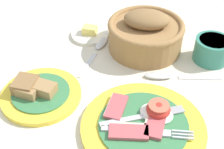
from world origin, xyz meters
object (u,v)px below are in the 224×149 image
object	(u,v)px
breakfast_plate	(144,124)
bread_basket	(146,33)
sugar_cup	(212,49)
butter_dish	(90,34)
teaspoon_near_cup	(98,48)
bread_plate	(39,93)
teaspoon_by_saucer	(169,76)

from	to	relation	value
breakfast_plate	bread_basket	size ratio (longest dim) A/B	1.27
breakfast_plate	sugar_cup	bearing A→B (deg)	75.82
butter_dish	teaspoon_near_cup	xyz separation A→B (m)	(0.05, -0.05, -0.00)
bread_basket	teaspoon_near_cup	bearing A→B (deg)	-152.26
breakfast_plate	sugar_cup	xyz separation A→B (m)	(0.08, 0.30, 0.02)
bread_plate	bread_basket	distance (m)	0.33
bread_plate	butter_dish	xyz separation A→B (m)	(-0.02, 0.28, -0.01)
breakfast_plate	bread_basket	distance (m)	0.29
sugar_cup	butter_dish	distance (m)	0.35
breakfast_plate	butter_dish	bearing A→B (deg)	136.11
sugar_cup	teaspoon_near_cup	xyz separation A→B (m)	(-0.29, -0.09, -0.03)
bread_basket	butter_dish	bearing A→B (deg)	-176.20
bread_basket	breakfast_plate	bearing A→B (deg)	-69.38
bread_basket	teaspoon_by_saucer	bearing A→B (deg)	-42.27
sugar_cup	breakfast_plate	bearing A→B (deg)	-104.18
bread_basket	teaspoon_near_cup	size ratio (longest dim) A/B	1.07
bread_basket	butter_dish	size ratio (longest dim) A/B	1.88
sugar_cup	butter_dish	world-z (taller)	sugar_cup
sugar_cup	butter_dish	bearing A→B (deg)	-173.66
butter_dish	teaspoon_by_saucer	world-z (taller)	butter_dish
sugar_cup	bread_basket	bearing A→B (deg)	-171.28
sugar_cup	teaspoon_by_saucer	xyz separation A→B (m)	(-0.08, -0.12, -0.03)
bread_plate	bread_basket	size ratio (longest dim) A/B	0.90
butter_dish	breakfast_plate	bearing A→B (deg)	-43.89
bread_basket	teaspoon_by_saucer	xyz separation A→B (m)	(0.10, -0.09, -0.04)
butter_dish	teaspoon_near_cup	world-z (taller)	butter_dish
bread_basket	teaspoon_by_saucer	world-z (taller)	bread_basket
teaspoon_near_cup	butter_dish	bearing A→B (deg)	41.29
breakfast_plate	teaspoon_near_cup	xyz separation A→B (m)	(-0.22, 0.21, -0.01)
bread_plate	butter_dish	bearing A→B (deg)	93.15
breakfast_plate	bread_plate	xyz separation A→B (m)	(-0.25, -0.02, 0.00)
teaspoon_near_cup	bread_plate	bearing A→B (deg)	164.96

